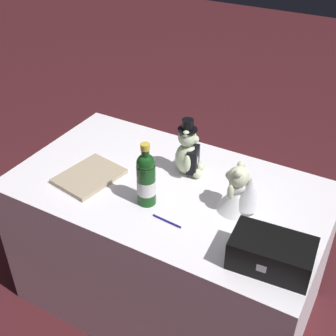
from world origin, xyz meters
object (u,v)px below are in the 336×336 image
gift_case_black (271,253)px  guestbook (89,176)px  teddy_bear_bride (241,192)px  teddy_bear_groom (189,153)px  champagne_bottle (146,179)px  signing_pen (166,221)px

gift_case_black → guestbook: bearing=173.2°
guestbook → teddy_bear_bride: bearing=20.6°
teddy_bear_groom → teddy_bear_bride: size_ratio=1.30×
teddy_bear_groom → champagne_bottle: bearing=-100.7°
teddy_bear_groom → signing_pen: (0.08, -0.36, -0.11)m
teddy_bear_bride → guestbook: 0.72m
champagne_bottle → signing_pen: size_ratio=2.07×
teddy_bear_groom → guestbook: (-0.39, -0.27, -0.10)m
champagne_bottle → signing_pen: 0.20m
champagne_bottle → teddy_bear_groom: bearing=79.3°
teddy_bear_groom → gift_case_black: 0.66m
teddy_bear_bride → champagne_bottle: size_ratio=0.74×
teddy_bear_groom → gift_case_black: bearing=-35.3°
teddy_bear_bride → gift_case_black: teddy_bear_bride is taller
teddy_bear_bride → signing_pen: (-0.23, -0.23, -0.09)m
signing_pen → guestbook: guestbook is taller
teddy_bear_groom → signing_pen: size_ratio=1.98×
signing_pen → gift_case_black: size_ratio=0.46×
gift_case_black → teddy_bear_bride: bearing=131.9°
champagne_bottle → guestbook: 0.36m
teddy_bear_bride → teddy_bear_groom: bearing=157.1°
champagne_bottle → signing_pen: champagne_bottle is taller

